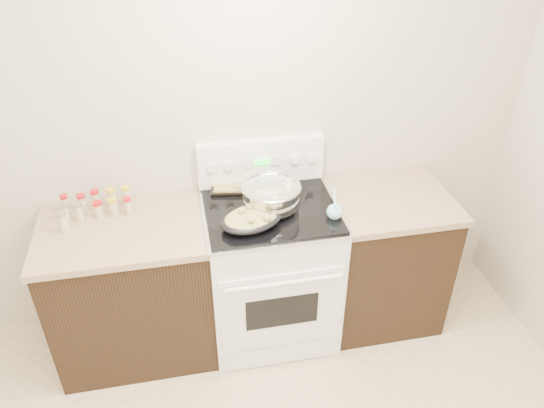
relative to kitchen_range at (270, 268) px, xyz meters
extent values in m
cube|color=beige|center=(-0.35, 0.35, 0.86)|extent=(4.00, 0.05, 2.70)
cube|color=black|center=(-0.83, 0.01, -0.05)|extent=(0.90, 0.64, 0.88)
cube|color=brown|center=(-0.83, 0.01, 0.41)|extent=(0.93, 0.67, 0.04)
cube|color=black|center=(0.73, 0.01, -0.05)|extent=(0.70, 0.64, 0.88)
cube|color=brown|center=(0.73, 0.01, 0.41)|extent=(0.73, 0.67, 0.04)
cube|color=white|center=(0.00, 0.00, -0.03)|extent=(0.76, 0.66, 0.92)
cube|color=white|center=(0.00, -0.34, -0.04)|extent=(0.70, 0.01, 0.55)
cube|color=black|center=(0.00, -0.35, -0.04)|extent=(0.42, 0.01, 0.22)
cylinder|color=white|center=(0.00, -0.38, 0.21)|extent=(0.65, 0.02, 0.02)
cube|color=white|center=(0.00, -0.34, -0.41)|extent=(0.70, 0.01, 0.14)
cube|color=silver|center=(0.00, 0.00, 0.44)|extent=(0.78, 0.68, 0.01)
cube|color=black|center=(0.00, 0.00, 0.45)|extent=(0.74, 0.64, 0.01)
cube|color=white|center=(0.00, 0.29, 0.59)|extent=(0.76, 0.07, 0.28)
cylinder|color=white|center=(-0.30, 0.24, 0.61)|extent=(0.06, 0.02, 0.06)
cylinder|color=white|center=(-0.20, 0.24, 0.61)|extent=(0.06, 0.02, 0.06)
cylinder|color=white|center=(0.20, 0.24, 0.61)|extent=(0.06, 0.02, 0.06)
cylinder|color=white|center=(0.30, 0.24, 0.61)|extent=(0.06, 0.02, 0.06)
cube|color=#19E533|center=(0.00, 0.25, 0.61)|extent=(0.09, 0.00, 0.04)
cube|color=silver|center=(-0.08, 0.25, 0.61)|extent=(0.05, 0.00, 0.05)
cube|color=silver|center=(0.08, 0.25, 0.61)|extent=(0.05, 0.00, 0.05)
ellipsoid|color=silver|center=(0.00, -0.02, 0.52)|extent=(0.42, 0.42, 0.20)
cylinder|color=silver|center=(0.00, -0.02, 0.46)|extent=(0.18, 0.18, 0.01)
torus|color=silver|center=(0.00, -0.02, 0.60)|extent=(0.34, 0.34, 0.02)
cylinder|color=silver|center=(0.00, -0.02, 0.54)|extent=(0.31, 0.31, 0.11)
cylinder|color=olive|center=(0.00, -0.02, 0.59)|extent=(0.29, 0.29, 0.00)
cube|color=beige|center=(-0.04, -0.01, 0.59)|extent=(0.02, 0.02, 0.02)
cube|color=beige|center=(0.10, -0.03, 0.59)|extent=(0.04, 0.04, 0.03)
cube|color=beige|center=(0.11, 0.04, 0.59)|extent=(0.03, 0.03, 0.02)
cube|color=beige|center=(0.04, 0.04, 0.59)|extent=(0.03, 0.03, 0.02)
cube|color=beige|center=(0.11, 0.00, 0.59)|extent=(0.03, 0.03, 0.02)
cube|color=beige|center=(0.09, -0.07, 0.59)|extent=(0.03, 0.03, 0.02)
cube|color=beige|center=(0.00, -0.13, 0.59)|extent=(0.03, 0.03, 0.02)
cube|color=beige|center=(0.00, -0.02, 0.59)|extent=(0.04, 0.04, 0.02)
cube|color=beige|center=(0.01, 0.02, 0.59)|extent=(0.04, 0.04, 0.02)
cube|color=beige|center=(-0.08, -0.06, 0.59)|extent=(0.03, 0.03, 0.03)
cube|color=beige|center=(-0.01, 0.03, 0.59)|extent=(0.03, 0.03, 0.02)
ellipsoid|color=black|center=(-0.13, -0.15, 0.49)|extent=(0.41, 0.34, 0.08)
ellipsoid|color=tan|center=(-0.13, -0.15, 0.51)|extent=(0.37, 0.31, 0.06)
sphere|color=tan|center=(-0.14, -0.11, 0.54)|extent=(0.04, 0.04, 0.04)
sphere|color=tan|center=(-0.09, -0.10, 0.54)|extent=(0.04, 0.04, 0.04)
sphere|color=tan|center=(-0.05, -0.08, 0.54)|extent=(0.05, 0.05, 0.05)
sphere|color=tan|center=(-0.06, -0.22, 0.54)|extent=(0.05, 0.05, 0.05)
sphere|color=tan|center=(-0.10, -0.09, 0.54)|extent=(0.04, 0.04, 0.04)
sphere|color=tan|center=(-0.05, -0.08, 0.54)|extent=(0.05, 0.05, 0.05)
sphere|color=tan|center=(-0.18, -0.14, 0.54)|extent=(0.04, 0.04, 0.04)
sphere|color=tan|center=(-0.15, -0.23, 0.54)|extent=(0.04, 0.04, 0.04)
cube|color=black|center=(-0.12, 0.26, 0.46)|extent=(0.40, 0.31, 0.02)
cube|color=tan|center=(-0.12, 0.26, 0.48)|extent=(0.36, 0.27, 0.02)
sphere|color=tan|center=(-0.14, 0.30, 0.49)|extent=(0.04, 0.04, 0.04)
sphere|color=tan|center=(-0.24, 0.33, 0.49)|extent=(0.03, 0.03, 0.03)
sphere|color=tan|center=(-0.12, 0.18, 0.49)|extent=(0.04, 0.04, 0.04)
sphere|color=tan|center=(-0.01, 0.33, 0.49)|extent=(0.04, 0.04, 0.04)
sphere|color=tan|center=(-0.22, 0.28, 0.49)|extent=(0.04, 0.04, 0.04)
sphere|color=tan|center=(-0.25, 0.29, 0.49)|extent=(0.03, 0.03, 0.03)
sphere|color=tan|center=(-0.15, 0.19, 0.49)|extent=(0.04, 0.04, 0.04)
sphere|color=tan|center=(-0.05, 0.30, 0.49)|extent=(0.04, 0.04, 0.04)
sphere|color=tan|center=(-0.09, 0.26, 0.49)|extent=(0.04, 0.04, 0.04)
sphere|color=tan|center=(-0.06, 0.27, 0.49)|extent=(0.04, 0.04, 0.04)
cylinder|color=#9B8247|center=(-0.05, 0.08, 0.46)|extent=(0.19, 0.16, 0.01)
sphere|color=#9B8247|center=(-0.13, 0.01, 0.47)|extent=(0.04, 0.04, 0.04)
sphere|color=#9AD8E5|center=(0.33, -0.17, 0.49)|extent=(0.09, 0.09, 0.09)
cylinder|color=#9AD8E5|center=(0.36, -0.06, 0.52)|extent=(0.09, 0.28, 0.08)
cylinder|color=#BFB28C|center=(-1.14, 0.21, 0.48)|extent=(0.04, 0.04, 0.10)
cylinder|color=#B21414|center=(-1.14, 0.21, 0.54)|extent=(0.04, 0.04, 0.02)
cylinder|color=#BFB28C|center=(-1.04, 0.20, 0.48)|extent=(0.04, 0.04, 0.10)
cylinder|color=#B21414|center=(-1.04, 0.20, 0.54)|extent=(0.05, 0.05, 0.02)
cylinder|color=#BFB28C|center=(-0.97, 0.21, 0.48)|extent=(0.05, 0.05, 0.11)
cylinder|color=#B21414|center=(-0.97, 0.21, 0.55)|extent=(0.05, 0.05, 0.02)
cylinder|color=#BFB28C|center=(-0.88, 0.20, 0.49)|extent=(0.05, 0.05, 0.11)
cylinder|color=gold|center=(-0.88, 0.20, 0.55)|extent=(0.05, 0.05, 0.02)
cylinder|color=#BFB28C|center=(-0.80, 0.20, 0.49)|extent=(0.04, 0.04, 0.11)
cylinder|color=gold|center=(-0.80, 0.20, 0.55)|extent=(0.05, 0.05, 0.02)
cylinder|color=#BFB28C|center=(-1.13, 0.12, 0.48)|extent=(0.05, 0.05, 0.09)
cylinder|color=#B2B2B7|center=(-1.13, 0.12, 0.53)|extent=(0.05, 0.05, 0.02)
cylinder|color=#BFB28C|center=(-1.05, 0.11, 0.48)|extent=(0.04, 0.04, 0.10)
cylinder|color=#B2B2B7|center=(-1.05, 0.11, 0.54)|extent=(0.04, 0.04, 0.02)
cylinder|color=#BFB28C|center=(-0.95, 0.12, 0.47)|extent=(0.05, 0.05, 0.09)
cylinder|color=#B21414|center=(-0.95, 0.12, 0.52)|extent=(0.05, 0.05, 0.02)
cylinder|color=#BFB28C|center=(-0.87, 0.12, 0.48)|extent=(0.04, 0.04, 0.09)
cylinder|color=gold|center=(-0.87, 0.12, 0.53)|extent=(0.05, 0.05, 0.02)
cylinder|color=#BFB28C|center=(-0.79, 0.12, 0.48)|extent=(0.04, 0.04, 0.09)
cylinder|color=#B21414|center=(-0.79, 0.12, 0.53)|extent=(0.04, 0.04, 0.02)
cylinder|color=#BFB28C|center=(-1.12, 0.02, 0.48)|extent=(0.04, 0.04, 0.11)
cylinder|color=#B2B2B7|center=(-1.12, 0.02, 0.55)|extent=(0.05, 0.05, 0.02)
camera|label=1|loc=(-0.48, -2.45, 2.14)|focal=35.00mm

